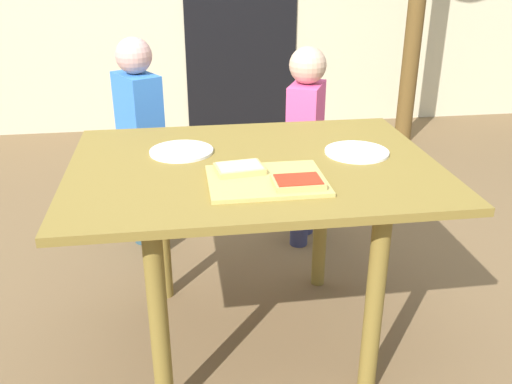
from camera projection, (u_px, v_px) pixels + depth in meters
The scene contains 10 objects.
ground_plane at pixel (254, 337), 2.18m from camera, with size 16.00×16.00×0.00m, color brown.
house_door at pixel (241, 2), 4.36m from camera, with size 0.90×0.02×2.00m, color black.
dining_table at pixel (254, 190), 1.92m from camera, with size 1.24×0.90×0.73m.
cutting_board at pixel (267, 181), 1.72m from camera, with size 0.36×0.28×0.01m, color tan.
pizza_slice_near_right at pixel (298, 182), 1.67m from camera, with size 0.15×0.11×0.02m.
pizza_slice_far_left at pixel (239, 168), 1.77m from camera, with size 0.16×0.13×0.02m.
plate_white_right at pixel (357, 152), 1.96m from camera, with size 0.23×0.23×0.01m, color white.
plate_white_left at pixel (181, 151), 1.97m from camera, with size 0.23×0.23×0.01m, color white.
child_left at pixel (141, 135), 2.59m from camera, with size 0.24×0.28×1.04m.
child_right at pixel (305, 134), 2.69m from camera, with size 0.23×0.28×0.99m.
Camera 1 is at (-0.25, -1.74, 1.40)m, focal length 39.02 mm.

